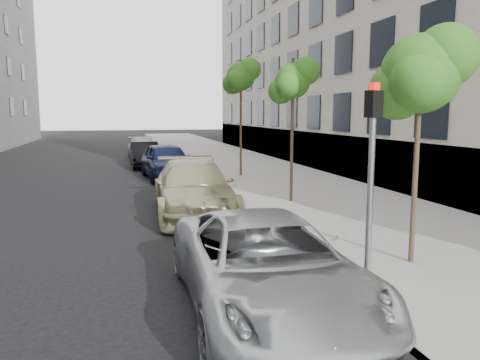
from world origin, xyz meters
name	(u,v)px	position (x,y,z in m)	size (l,w,h in m)	color
ground	(279,319)	(0.00, 0.00, 0.00)	(160.00, 160.00, 0.00)	black
sidewalk	(221,157)	(4.30, 24.00, 0.07)	(6.40, 72.00, 0.14)	gray
curb	(173,159)	(1.18, 24.00, 0.07)	(0.15, 72.00, 0.14)	#9E9B93
tree_near	(422,74)	(3.23, 1.50, 3.68)	(1.77, 1.57, 4.41)	#38281C
tree_mid	(294,81)	(3.23, 8.00, 3.96)	(1.51, 1.31, 4.57)	#38281C
tree_far	(241,77)	(3.23, 14.50, 4.58)	(1.64, 1.44, 5.26)	#38281C
signal_pole	(371,162)	(1.72, 0.55, 2.19)	(0.28, 0.25, 3.29)	#939699
minivan	(266,266)	(-0.10, 0.29, 0.72)	(2.38, 5.16, 1.44)	#B1B4B6
suv	(193,189)	(-0.10, 7.30, 0.78)	(2.20, 5.41, 1.57)	tan
sedan_blue	(167,161)	(-0.10, 15.21, 0.82)	(1.93, 4.80, 1.64)	black
sedan_black	(145,154)	(-0.80, 20.32, 0.70)	(1.47, 4.23, 1.39)	black
sedan_rear	(143,148)	(-0.64, 25.43, 0.69)	(1.94, 4.78, 1.39)	#A5A8AD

